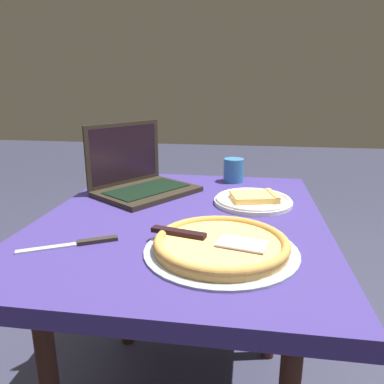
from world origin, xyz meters
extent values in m
cube|color=navy|center=(0.00, 0.00, 0.71)|extent=(1.05, 0.84, 0.04)
cylinder|color=#351C13|center=(-0.31, -0.31, 0.34)|extent=(0.05, 0.05, 0.69)
cylinder|color=#351C13|center=(-0.31, 0.31, 0.34)|extent=(0.05, 0.05, 0.69)
cube|color=black|center=(-0.21, -0.17, 0.74)|extent=(0.42, 0.39, 0.02)
cube|color=black|center=(-0.21, -0.17, 0.75)|extent=(0.33, 0.29, 0.00)
cube|color=black|center=(-0.28, -0.27, 0.86)|extent=(0.28, 0.20, 0.23)
cube|color=black|center=(-0.28, -0.27, 0.86)|extent=(0.25, 0.17, 0.20)
cylinder|color=white|center=(-0.15, 0.21, 0.74)|extent=(0.26, 0.26, 0.01)
torus|color=white|center=(-0.15, 0.21, 0.75)|extent=(0.25, 0.25, 0.01)
cube|color=#EAB05D|center=(-0.15, 0.21, 0.75)|extent=(0.14, 0.16, 0.02)
cube|color=tan|center=(-0.16, 0.28, 0.75)|extent=(0.12, 0.04, 0.03)
cylinder|color=#919EA9|center=(0.24, 0.13, 0.73)|extent=(0.37, 0.37, 0.01)
cylinder|color=#EFB761|center=(0.24, 0.13, 0.75)|extent=(0.32, 0.32, 0.02)
torus|color=#C69042|center=(0.24, 0.13, 0.76)|extent=(0.32, 0.32, 0.02)
cube|color=#B3A5C3|center=(0.25, 0.18, 0.76)|extent=(0.10, 0.13, 0.00)
cube|color=black|center=(0.21, 0.03, 0.76)|extent=(0.06, 0.14, 0.01)
cube|color=#B2B8CB|center=(0.28, -0.27, 0.73)|extent=(0.10, 0.17, 0.00)
cube|color=#29231E|center=(0.23, -0.18, 0.73)|extent=(0.07, 0.10, 0.01)
cylinder|color=teal|center=(-0.43, 0.14, 0.78)|extent=(0.08, 0.08, 0.10)
cylinder|color=#431F1C|center=(-0.43, 0.14, 0.80)|extent=(0.07, 0.07, 0.01)
camera|label=1|loc=(1.05, 0.19, 1.11)|focal=34.62mm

